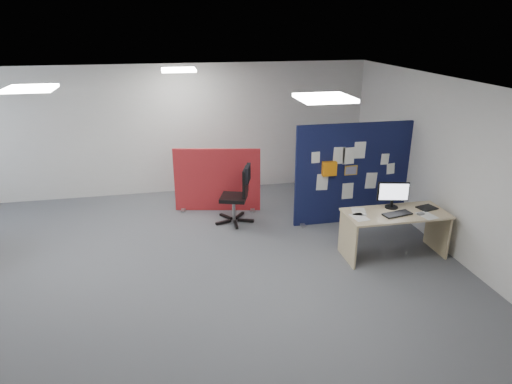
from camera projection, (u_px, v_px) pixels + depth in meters
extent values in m
plane|color=#53565B|center=(163.00, 274.00, 6.71)|extent=(9.00, 9.00, 0.00)
cube|color=white|center=(147.00, 88.00, 5.75)|extent=(9.00, 7.00, 0.02)
cube|color=silver|center=(156.00, 131.00, 9.44)|extent=(9.00, 0.02, 2.70)
cube|color=silver|center=(155.00, 367.00, 3.03)|extent=(9.00, 0.02, 2.70)
cube|color=silver|center=(451.00, 168.00, 7.08)|extent=(0.02, 7.00, 2.70)
cube|color=white|center=(324.00, 98.00, 5.22)|extent=(0.60, 0.60, 0.04)
cube|color=white|center=(30.00, 89.00, 5.94)|extent=(0.60, 0.60, 0.04)
cube|color=white|center=(178.00, 70.00, 8.15)|extent=(0.60, 0.60, 0.04)
cube|color=#101B3C|center=(355.00, 173.00, 8.19)|extent=(2.23, 0.06, 1.84)
cube|color=gray|center=(302.00, 224.00, 8.33)|extent=(0.08, 0.30, 0.04)
cube|color=gray|center=(399.00, 215.00, 8.69)|extent=(0.08, 0.30, 0.04)
cube|color=white|center=(316.00, 157.00, 7.89)|extent=(0.15, 0.01, 0.20)
cube|color=white|center=(339.00, 155.00, 7.96)|extent=(0.21, 0.01, 0.30)
cube|color=white|center=(360.00, 150.00, 8.01)|extent=(0.21, 0.01, 0.30)
cube|color=white|center=(385.00, 159.00, 8.17)|extent=(0.15, 0.01, 0.20)
cube|color=white|center=(322.00, 182.00, 8.08)|extent=(0.21, 0.01, 0.30)
cube|color=white|center=(371.00, 181.00, 8.27)|extent=(0.21, 0.01, 0.30)
cube|color=white|center=(391.00, 169.00, 8.26)|extent=(0.15, 0.01, 0.20)
cube|color=white|center=(348.00, 191.00, 8.24)|extent=(0.21, 0.01, 0.30)
cube|color=white|center=(348.00, 156.00, 8.00)|extent=(0.21, 0.01, 0.30)
cube|color=gold|center=(351.00, 170.00, 8.11)|extent=(0.24, 0.01, 0.18)
cube|color=orange|center=(329.00, 169.00, 7.96)|extent=(0.25, 0.10, 0.25)
cube|color=#C9B681|center=(396.00, 213.00, 7.02)|extent=(1.59, 0.71, 0.03)
cube|color=#C9B681|center=(348.00, 239.00, 7.00)|extent=(0.03, 0.65, 0.70)
cube|color=#C9B681|center=(437.00, 231.00, 7.29)|extent=(0.03, 0.65, 0.70)
cube|color=#C9B681|center=(385.00, 215.00, 7.37)|extent=(1.43, 0.02, 0.30)
cylinder|color=black|center=(391.00, 207.00, 7.19)|extent=(0.20, 0.20, 0.02)
cube|color=black|center=(392.00, 204.00, 7.17)|extent=(0.05, 0.04, 0.10)
cube|color=black|center=(393.00, 192.00, 7.10)|extent=(0.48, 0.14, 0.30)
cube|color=silver|center=(394.00, 192.00, 7.08)|extent=(0.44, 0.10, 0.26)
cube|color=black|center=(397.00, 214.00, 6.93)|extent=(0.48, 0.26, 0.02)
cube|color=gray|center=(421.00, 214.00, 6.93)|extent=(0.11, 0.08, 0.03)
cube|color=black|center=(427.00, 208.00, 7.17)|extent=(0.33, 0.28, 0.01)
cube|color=#A42715|center=(217.00, 180.00, 8.77)|extent=(1.63, 0.39, 1.24)
cube|color=gray|center=(183.00, 211.00, 8.85)|extent=(0.08, 0.30, 0.04)
cube|color=gray|center=(252.00, 206.00, 9.11)|extent=(0.08, 0.30, 0.04)
cube|color=black|center=(246.00, 220.00, 8.41)|extent=(0.30, 0.14, 0.04)
cube|color=black|center=(239.00, 215.00, 8.63)|extent=(0.22, 0.27, 0.04)
cube|color=black|center=(226.00, 216.00, 8.58)|extent=(0.21, 0.27, 0.04)
cube|color=black|center=(223.00, 222.00, 8.34)|extent=(0.30, 0.14, 0.04)
cube|color=black|center=(236.00, 225.00, 8.24)|extent=(0.05, 0.30, 0.04)
cylinder|color=gray|center=(234.00, 209.00, 8.37)|extent=(0.06, 0.06, 0.42)
cube|color=black|center=(234.00, 198.00, 8.28)|extent=(0.58, 0.58, 0.07)
cube|color=black|center=(245.00, 182.00, 8.15)|extent=(0.18, 0.41, 0.50)
cube|color=black|center=(248.00, 174.00, 8.09)|extent=(0.18, 0.38, 0.30)
cube|color=white|center=(359.00, 217.00, 6.85)|extent=(0.24, 0.32, 0.00)
cube|color=white|center=(359.00, 211.00, 7.05)|extent=(0.28, 0.35, 0.00)
cube|color=white|center=(427.00, 215.00, 6.91)|extent=(0.27, 0.34, 0.00)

